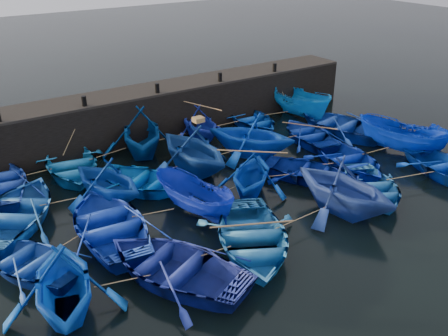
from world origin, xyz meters
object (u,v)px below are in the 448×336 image
boat_8 (141,181)px  wooden_crate (198,120)px  boat_20 (62,283)px  boat_13 (30,261)px

boat_8 → wooden_crate: bearing=-26.0°
boat_8 → wooden_crate: (3.17, 0.27, 2.14)m
boat_8 → boat_20: (-5.27, -5.94, 0.64)m
boat_13 → wooden_crate: wooden_crate is taller
boat_8 → wooden_crate: size_ratio=9.33×
boat_20 → boat_8: bearing=63.8°
boat_8 → wooden_crate: 3.84m
boat_13 → boat_20: boat_20 is taller
boat_8 → boat_13: boat_8 is taller
boat_20 → wooden_crate: size_ratio=8.83×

